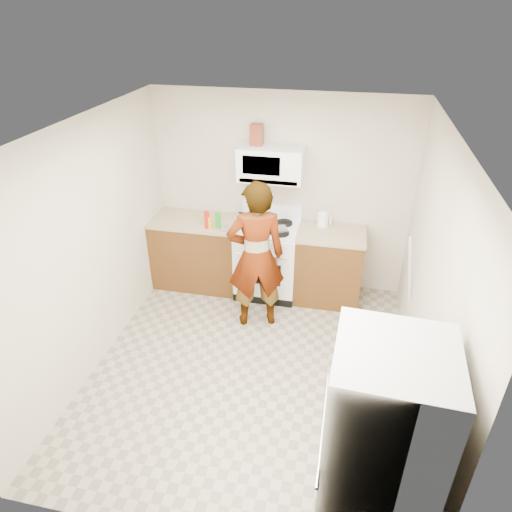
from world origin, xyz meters
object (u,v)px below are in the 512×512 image
(kettle, at_px, (323,220))
(saucepan, at_px, (256,217))
(fridge, at_px, (379,452))
(microwave, at_px, (271,164))
(gas_range, at_px, (268,258))
(person, at_px, (256,257))

(kettle, distance_m, saucepan, 0.83)
(fridge, distance_m, saucepan, 3.36)
(microwave, xyz_separation_m, saucepan, (-0.17, -0.03, -0.69))
(kettle, bearing_deg, saucepan, 160.96)
(microwave, xyz_separation_m, kettle, (0.65, 0.04, -0.68))
(gas_range, bearing_deg, microwave, 90.00)
(saucepan, bearing_deg, person, -78.11)
(fridge, relative_size, kettle, 10.33)
(microwave, xyz_separation_m, person, (-0.01, -0.80, -0.81))
(microwave, relative_size, fridge, 0.45)
(person, distance_m, fridge, 2.59)
(microwave, bearing_deg, kettle, 3.68)
(gas_range, relative_size, fridge, 0.66)
(microwave, relative_size, kettle, 4.62)
(microwave, distance_m, kettle, 0.95)
(person, bearing_deg, gas_range, -109.37)
(gas_range, relative_size, kettle, 6.86)
(gas_range, distance_m, person, 0.79)
(gas_range, distance_m, kettle, 0.86)
(fridge, xyz_separation_m, kettle, (-0.62, 3.10, 0.17))
(kettle, bearing_deg, fridge, -102.91)
(microwave, height_order, kettle, microwave)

